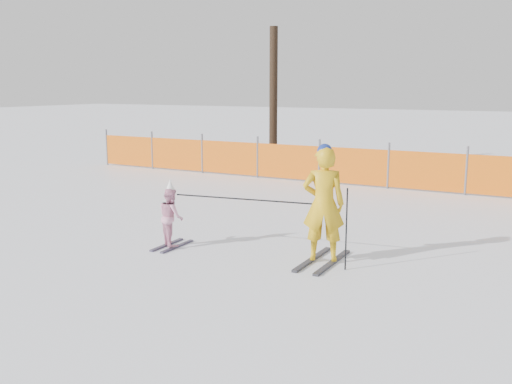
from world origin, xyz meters
TOP-DOWN VIEW (x-y plane):
  - ground at (0.00, 0.00)m, footprint 120.00×120.00m
  - adult at (1.25, 0.40)m, footprint 0.76×1.41m
  - child at (-1.38, -0.01)m, footprint 0.62×0.88m
  - ski_poles at (0.54, 0.19)m, footprint 2.97×0.39m
  - safety_fence at (-1.38, 7.37)m, footprint 16.58×0.06m
  - tree_trunks at (1.94, 10.07)m, footprint 11.62×2.99m

SIDE VIEW (x-z plane):
  - ground at x=0.00m, z-range 0.00..0.00m
  - child at x=-1.38m, z-range -0.05..1.13m
  - safety_fence at x=-1.38m, z-range -0.07..1.18m
  - ski_poles at x=0.54m, z-range 0.19..1.45m
  - adult at x=1.25m, z-range 0.00..1.88m
  - tree_trunks at x=1.94m, z-range -0.37..5.90m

